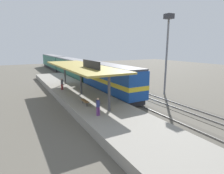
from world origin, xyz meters
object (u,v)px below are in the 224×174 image
Objects in this scene: passenger_carriage_front at (73,68)px; light_mast at (168,38)px; locomotive at (110,79)px; person_waiting at (98,106)px; platform_bench at (85,101)px; passenger_carriage_rear at (53,62)px; freight_car at (116,75)px; person_walking at (62,83)px.

passenger_carriage_front is 23.52m from light_mast.
locomotive is 8.44× the size of person_waiting.
locomotive is at bearing 41.94° from platform_bench.
person_waiting reaches higher than platform_bench.
light_mast is (13.80, 2.05, 7.05)m from platform_bench.
passenger_carriage_rear is 33.06m from freight_car.
locomotive reaches higher than platform_bench.
freight_car is at bearing 52.80° from locomotive.
passenger_carriage_rear is at bearing 90.00° from locomotive.
passenger_carriage_front is at bearing 90.00° from locomotive.
passenger_carriage_rear is (0.00, 20.80, 0.00)m from passenger_carriage_front.
light_mast reaches higher than person_waiting.
locomotive is at bearing -90.00° from passenger_carriage_front.
freight_car is (4.60, -32.74, -0.34)m from passenger_carriage_rear.
locomotive reaches higher than person_waiting.
light_mast reaches higher than freight_car.
platform_bench is 44.61m from passenger_carriage_rear.
light_mast is (7.80, -21.34, 6.08)m from passenger_carriage_front.
passenger_carriage_front reaches higher than freight_car.
person_waiting and person_walking have the same top height.
passenger_carriage_rear is 1.67× the size of freight_car.
platform_bench is 0.15× the size of light_mast.
person_waiting is at bearing -89.21° from person_walking.
light_mast reaches higher than platform_bench.
passenger_carriage_front and passenger_carriage_rear have the same top height.
light_mast is at bearing -24.77° from person_walking.
passenger_carriage_front is 1.00× the size of passenger_carriage_rear.
light_mast is 6.84× the size of person_waiting.
locomotive is 7.62m from freight_car.
light_mast is (3.20, -9.40, 6.43)m from freight_car.
passenger_carriage_rear reaches higher than platform_bench.
passenger_carriage_rear is at bearing 82.74° from person_waiting.
person_walking is (-6.27, 3.15, -0.56)m from locomotive.
light_mast is at bearing 8.46° from platform_bench.
passenger_carriage_rear is at bearing 82.27° from platform_bench.
light_mast is 6.84× the size of person_walking.
locomotive reaches higher than passenger_carriage_front.
passenger_carriage_rear is at bearing 100.49° from light_mast.
person_waiting is (-0.10, -3.69, 0.51)m from platform_bench.
person_waiting is at bearing -102.70° from passenger_carriage_front.
person_waiting is (-13.90, -5.74, -6.54)m from light_mast.
passenger_carriage_rear reaches higher than person_waiting.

